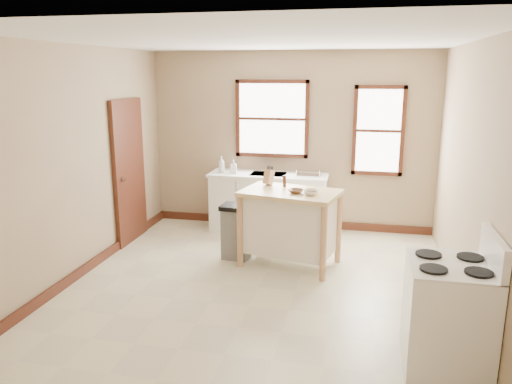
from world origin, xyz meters
TOP-DOWN VIEW (x-y plane):
  - floor at (0.00, 0.00)m, footprint 5.00×5.00m
  - ceiling at (0.00, 0.00)m, footprint 5.00×5.00m
  - wall_back at (0.00, 2.50)m, footprint 4.50×0.04m
  - wall_left at (-2.25, 0.00)m, footprint 0.04×5.00m
  - wall_right at (2.25, 0.00)m, footprint 0.04×5.00m
  - window_main at (-0.30, 2.48)m, footprint 1.17×0.06m
  - window_side at (1.35, 2.48)m, footprint 0.77×0.06m
  - door_left at (-2.21, 1.30)m, footprint 0.06×0.90m
  - baseboard_back at (0.00, 2.47)m, footprint 4.50×0.04m
  - baseboard_left at (-2.22, 0.00)m, footprint 0.04×5.00m
  - sink_counter at (-0.30, 2.20)m, footprint 1.86×0.62m
  - faucet at (-0.30, 2.38)m, footprint 0.03×0.03m
  - soap_bottle_a at (-1.04, 2.14)m, footprint 0.10×0.10m
  - soap_bottle_b at (-0.85, 2.14)m, footprint 0.11×0.11m
  - dish_rack at (0.33, 2.20)m, footprint 0.44×0.38m
  - kitchen_island at (0.25, 0.82)m, footprint 1.35×1.02m
  - knife_block at (-0.09, 1.10)m, footprint 0.14×0.14m
  - pepper_grinder at (0.13, 1.05)m, footprint 0.05×0.05m
  - bowl_a at (0.33, 0.72)m, footprint 0.23×0.23m
  - bowl_b at (0.52, 0.77)m, footprint 0.21×0.21m
  - bowl_c at (0.53, 0.66)m, footprint 0.25×0.25m
  - trash_bin at (-0.49, 0.89)m, footprint 0.41×0.36m
  - gas_stove at (1.90, -1.20)m, footprint 0.74×0.75m

SIDE VIEW (x-z plane):
  - floor at x=0.00m, z-range 0.00..0.00m
  - baseboard_back at x=0.00m, z-range 0.00..0.12m
  - baseboard_left at x=-2.22m, z-range 0.00..0.12m
  - trash_bin at x=-0.49m, z-range 0.00..0.75m
  - sink_counter at x=-0.30m, z-range 0.00..0.92m
  - kitchen_island at x=0.25m, z-range 0.00..0.99m
  - gas_stove at x=1.90m, z-range 0.00..1.19m
  - dish_rack at x=0.33m, z-range 0.92..1.01m
  - bowl_b at x=0.52m, z-range 0.99..1.03m
  - bowl_a at x=0.33m, z-range 0.99..1.04m
  - bowl_c at x=0.53m, z-range 0.99..1.05m
  - soap_bottle_b at x=-0.85m, z-range 0.92..1.13m
  - faucet at x=-0.30m, z-range 0.92..1.14m
  - soap_bottle_a at x=-1.04m, z-range 0.92..1.18m
  - door_left at x=-2.21m, z-range 0.00..2.10m
  - pepper_grinder at x=0.13m, z-range 0.99..1.14m
  - knife_block at x=-0.09m, z-range 0.99..1.19m
  - wall_back at x=0.00m, z-range 0.00..2.80m
  - wall_left at x=-2.25m, z-range 0.00..2.80m
  - wall_right at x=2.25m, z-range 0.00..2.80m
  - window_side at x=1.35m, z-range 0.92..2.29m
  - window_main at x=-0.30m, z-range 1.14..2.36m
  - ceiling at x=0.00m, z-range 2.80..2.80m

